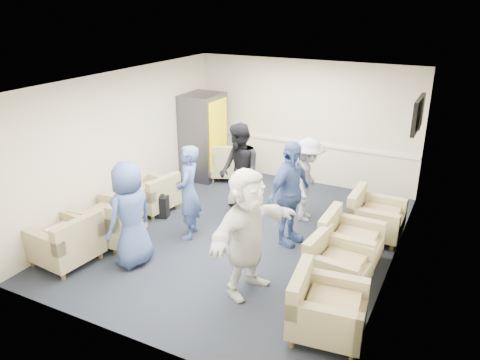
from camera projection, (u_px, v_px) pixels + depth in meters
The scene contains 25 objects.
floor at pixel (242, 235), 8.22m from camera, with size 6.00×6.00×0.00m, color black.
ceiling at pixel (243, 81), 7.24m from camera, with size 6.00×6.00×0.00m, color white.
back_wall at pixel (304, 123), 10.22m from camera, with size 5.00×0.02×2.70m, color beige.
front_wall at pixel (123, 242), 5.24m from camera, with size 5.00×0.02×2.70m, color beige.
left_wall at pixel (124, 143), 8.78m from camera, with size 0.02×6.00×2.70m, color beige.
right_wall at pixel (399, 189), 6.68m from camera, with size 0.02×6.00×2.70m, color beige.
chair_rail at pixel (303, 143), 10.37m from camera, with size 4.98×0.04×0.06m, color silver.
tv at pixel (418, 115), 7.94m from camera, with size 0.10×1.00×0.58m.
armchair_left_near at pixel (67, 243), 7.24m from camera, with size 0.97×0.97×0.71m.
armchair_left_mid at pixel (112, 221), 7.92m from camera, with size 0.98×0.98×0.73m.
armchair_left_far at pixel (154, 195), 9.06m from camera, with size 0.92×0.92×0.64m.
armchair_right_near at pixel (323, 310), 5.70m from camera, with size 0.98×0.98×0.70m.
armchair_right_midnear at pixel (334, 266), 6.69m from camera, with size 0.89×0.89×0.65m.
armchair_right_midfar at pixel (347, 243), 7.27m from camera, with size 0.87×0.87×0.69m.
armchair_right_far at pixel (373, 218), 8.09m from camera, with size 0.87×0.87×0.70m.
armchair_corner at pixel (230, 163), 10.70m from camera, with size 1.19×1.19×0.73m.
vending_machine at pixel (204, 136), 10.58m from camera, with size 0.78×0.92×1.93m.
backpack at pixel (160, 204), 8.83m from camera, with size 0.34×0.28×0.50m.
pillow at pixel (65, 232), 7.18m from camera, with size 0.48×0.37×0.14m, color white.
person_front_left at pixel (130, 214), 7.08m from camera, with size 0.82×0.53×1.68m, color #3B518E.
person_mid_left at pixel (189, 192), 7.92m from camera, with size 0.60×0.39×1.65m, color #3B518E.
person_back_left at pixel (239, 171), 8.68m from camera, with size 0.87×0.68×1.79m, color black.
person_back_right at pixel (307, 180), 8.56m from camera, with size 1.02×0.58×1.57m, color beige.
person_mid_right at pixel (289, 194), 7.67m from camera, with size 1.05×0.44×1.79m, color #3B518E.
person_front_right at pixel (247, 232), 6.36m from camera, with size 1.71×0.54×1.84m, color silver.
Camera 1 is at (3.27, -6.53, 3.91)m, focal length 35.00 mm.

